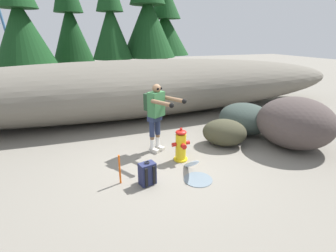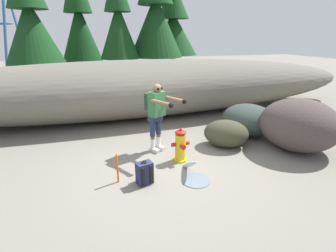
# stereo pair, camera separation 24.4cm
# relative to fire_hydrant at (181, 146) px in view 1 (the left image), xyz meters

# --- Properties ---
(ground_plane) EXTENTS (56.00, 56.00, 0.04)m
(ground_plane) POSITION_rel_fire_hydrant_xyz_m (-0.29, 0.07, -0.38)
(ground_plane) COLOR slate
(dirt_embankment) EXTENTS (17.67, 3.20, 1.93)m
(dirt_embankment) POSITION_rel_fire_hydrant_xyz_m (-0.29, 3.74, 0.61)
(dirt_embankment) COLOR #666056
(dirt_embankment) RESTS_ON ground_plane
(fire_hydrant) EXTENTS (0.42, 0.37, 0.78)m
(fire_hydrant) POSITION_rel_fire_hydrant_xyz_m (0.00, 0.00, 0.00)
(fire_hydrant) COLOR gold
(fire_hydrant) RESTS_ON ground_plane
(hydrant_water_jet) EXTENTS (0.57, 1.05, 0.57)m
(hydrant_water_jet) POSITION_rel_fire_hydrant_xyz_m (0.00, -0.64, -0.24)
(hydrant_water_jet) COLOR silver
(hydrant_water_jet) RESTS_ON ground_plane
(utility_worker) EXTENTS (0.82, 1.03, 1.67)m
(utility_worker) POSITION_rel_fire_hydrant_xyz_m (-0.36, 0.64, 0.69)
(utility_worker) COLOR beige
(utility_worker) RESTS_ON ground_plane
(spare_backpack) EXTENTS (0.34, 0.33, 0.47)m
(spare_backpack) POSITION_rel_fire_hydrant_xyz_m (-0.98, -0.68, -0.14)
(spare_backpack) COLOR #23284C
(spare_backpack) RESTS_ON ground_plane
(boulder_large) EXTENTS (2.35, 2.39, 1.27)m
(boulder_large) POSITION_rel_fire_hydrant_xyz_m (3.00, -0.27, 0.28)
(boulder_large) COLOR #473D3A
(boulder_large) RESTS_ON ground_plane
(boulder_mid) EXTENTS (1.91, 1.98, 0.88)m
(boulder_mid) POSITION_rel_fire_hydrant_xyz_m (2.41, 0.95, 0.08)
(boulder_mid) COLOR #333F3A
(boulder_mid) RESTS_ON ground_plane
(boulder_small) EXTENTS (1.39, 1.30, 0.69)m
(boulder_small) POSITION_rel_fire_hydrant_xyz_m (1.39, 0.40, -0.01)
(boulder_small) COLOR #3B3A29
(boulder_small) RESTS_ON ground_plane
(pine_tree_far_left) EXTENTS (2.60, 2.60, 6.16)m
(pine_tree_far_left) POSITION_rel_fire_hydrant_xyz_m (-4.07, 8.54, 3.05)
(pine_tree_far_left) COLOR #47331E
(pine_tree_far_left) RESTS_ON ground_plane
(pine_tree_left) EXTENTS (2.31, 2.31, 6.51)m
(pine_tree_left) POSITION_rel_fire_hydrant_xyz_m (-2.02, 10.48, 3.03)
(pine_tree_left) COLOR #47331E
(pine_tree_left) RESTS_ON ground_plane
(pine_tree_center) EXTENTS (1.95, 1.95, 5.91)m
(pine_tree_center) POSITION_rel_fire_hydrant_xyz_m (-0.21, 8.23, 3.03)
(pine_tree_center) COLOR #47331E
(pine_tree_center) RESTS_ON ground_plane
(pine_tree_right) EXTENTS (2.83, 2.83, 6.76)m
(pine_tree_right) POSITION_rel_fire_hydrant_xyz_m (1.81, 8.81, 3.38)
(pine_tree_right) COLOR #47331E
(pine_tree_right) RESTS_ON ground_plane
(pine_tree_far_right) EXTENTS (2.90, 2.90, 5.67)m
(pine_tree_far_right) POSITION_rel_fire_hydrant_xyz_m (3.26, 10.32, 2.92)
(pine_tree_far_right) COLOR #47331E
(pine_tree_far_right) RESTS_ON ground_plane
(survey_stake) EXTENTS (0.04, 0.04, 0.60)m
(survey_stake) POSITION_rel_fire_hydrant_xyz_m (-1.46, -0.49, -0.06)
(survey_stake) COLOR #E55914
(survey_stake) RESTS_ON ground_plane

